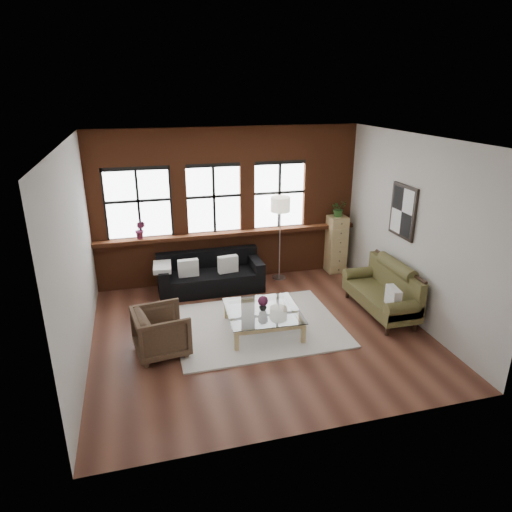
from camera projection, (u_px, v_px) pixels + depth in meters
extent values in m
plane|color=#4B261B|center=(259.00, 331.00, 7.78)|extent=(5.50, 5.50, 0.00)
plane|color=white|center=(260.00, 139.00, 6.66)|extent=(5.50, 5.50, 0.00)
plane|color=#B8B4AB|center=(228.00, 205.00, 9.49)|extent=(5.50, 0.00, 5.50)
plane|color=#B8B4AB|center=(321.00, 314.00, 4.96)|extent=(5.50, 0.00, 5.50)
plane|color=#B8B4AB|center=(76.00, 259.00, 6.56)|extent=(0.00, 5.00, 5.00)
plane|color=#B8B4AB|center=(413.00, 230.00, 7.89)|extent=(0.00, 5.00, 5.00)
cube|color=brown|center=(230.00, 233.00, 9.55)|extent=(5.50, 0.30, 0.08)
cube|color=beige|center=(258.00, 326.00, 7.94)|extent=(2.83, 2.23, 0.03)
cube|color=silver|center=(188.00, 268.00, 8.98)|extent=(0.40, 0.15, 0.34)
cube|color=silver|center=(228.00, 264.00, 9.17)|extent=(0.41, 0.19, 0.34)
cube|color=silver|center=(393.00, 297.00, 7.70)|extent=(0.19, 0.39, 0.34)
imported|color=#453222|center=(161.00, 332.00, 7.05)|extent=(0.91, 0.90, 0.73)
imported|color=#B2B2B2|center=(263.00, 307.00, 7.64)|extent=(0.13, 0.13, 0.14)
sphere|color=#5D1F3F|center=(263.00, 301.00, 7.60)|extent=(0.18, 0.18, 0.18)
cube|color=tan|center=(336.00, 244.00, 10.12)|extent=(0.39, 0.39, 1.28)
imported|color=#2D5923|center=(339.00, 208.00, 9.83)|extent=(0.37, 0.33, 0.36)
imported|color=#5D1F3F|center=(140.00, 230.00, 9.00)|extent=(0.26, 0.24, 0.38)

